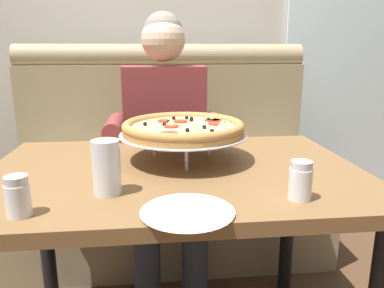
{
  "coord_description": "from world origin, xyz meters",
  "views": [
    {
      "loc": [
        -0.07,
        -1.15,
        1.1
      ],
      "look_at": [
        0.05,
        -0.02,
        0.81
      ],
      "focal_mm": 34.9,
      "sensor_mm": 36.0,
      "label": 1
    }
  ],
  "objects_px": {
    "pizza": "(184,128)",
    "shaker_pepper_flakes": "(300,183)",
    "booth_bench": "(166,176)",
    "shaker_oregano": "(18,199)",
    "dining_table": "(175,195)",
    "diner_main": "(166,133)",
    "plate_near_left": "(187,209)",
    "drinking_glass": "(107,171)"
  },
  "relations": [
    {
      "from": "shaker_pepper_flakes",
      "to": "booth_bench",
      "type": "bearing_deg",
      "value": 104.45
    },
    {
      "from": "booth_bench",
      "to": "plate_near_left",
      "type": "relative_size",
      "value": 7.55
    },
    {
      "from": "booth_bench",
      "to": "shaker_oregano",
      "type": "distance_m",
      "value": 1.3
    },
    {
      "from": "diner_main",
      "to": "plate_near_left",
      "type": "height_order",
      "value": "diner_main"
    },
    {
      "from": "pizza",
      "to": "booth_bench",
      "type": "bearing_deg",
      "value": 92.66
    },
    {
      "from": "diner_main",
      "to": "shaker_oregano",
      "type": "bearing_deg",
      "value": -112.08
    },
    {
      "from": "dining_table",
      "to": "drinking_glass",
      "type": "height_order",
      "value": "drinking_glass"
    },
    {
      "from": "diner_main",
      "to": "drinking_glass",
      "type": "distance_m",
      "value": 0.83
    },
    {
      "from": "dining_table",
      "to": "pizza",
      "type": "distance_m",
      "value": 0.23
    },
    {
      "from": "diner_main",
      "to": "drinking_glass",
      "type": "bearing_deg",
      "value": -102.97
    },
    {
      "from": "booth_bench",
      "to": "pizza",
      "type": "distance_m",
      "value": 0.9
    },
    {
      "from": "dining_table",
      "to": "shaker_oregano",
      "type": "relative_size",
      "value": 12.42
    },
    {
      "from": "diner_main",
      "to": "pizza",
      "type": "distance_m",
      "value": 0.54
    },
    {
      "from": "dining_table",
      "to": "booth_bench",
      "type": "bearing_deg",
      "value": 90.0
    },
    {
      "from": "dining_table",
      "to": "shaker_pepper_flakes",
      "type": "bearing_deg",
      "value": -44.05
    },
    {
      "from": "drinking_glass",
      "to": "diner_main",
      "type": "bearing_deg",
      "value": 77.03
    },
    {
      "from": "shaker_oregano",
      "to": "drinking_glass",
      "type": "xyz_separation_m",
      "value": [
        0.19,
        0.11,
        0.02
      ]
    },
    {
      "from": "dining_table",
      "to": "plate_near_left",
      "type": "relative_size",
      "value": 5.34
    },
    {
      "from": "booth_bench",
      "to": "shaker_pepper_flakes",
      "type": "xyz_separation_m",
      "value": [
        0.3,
        -1.17,
        0.37
      ]
    },
    {
      "from": "shaker_pepper_flakes",
      "to": "plate_near_left",
      "type": "height_order",
      "value": "shaker_pepper_flakes"
    },
    {
      "from": "dining_table",
      "to": "drinking_glass",
      "type": "xyz_separation_m",
      "value": [
        -0.19,
        -0.2,
        0.16
      ]
    },
    {
      "from": "drinking_glass",
      "to": "booth_bench",
      "type": "bearing_deg",
      "value": 79.85
    },
    {
      "from": "pizza",
      "to": "shaker_pepper_flakes",
      "type": "distance_m",
      "value": 0.47
    },
    {
      "from": "dining_table",
      "to": "pizza",
      "type": "bearing_deg",
      "value": 68.13
    },
    {
      "from": "booth_bench",
      "to": "diner_main",
      "type": "relative_size",
      "value": 1.33
    },
    {
      "from": "plate_near_left",
      "to": "booth_bench",
      "type": "bearing_deg",
      "value": 90.32
    },
    {
      "from": "dining_table",
      "to": "shaker_oregano",
      "type": "distance_m",
      "value": 0.51
    },
    {
      "from": "booth_bench",
      "to": "plate_near_left",
      "type": "height_order",
      "value": "booth_bench"
    },
    {
      "from": "plate_near_left",
      "to": "shaker_oregano",
      "type": "bearing_deg",
      "value": 175.32
    },
    {
      "from": "pizza",
      "to": "plate_near_left",
      "type": "relative_size",
      "value": 1.95
    },
    {
      "from": "pizza",
      "to": "drinking_glass",
      "type": "distance_m",
      "value": 0.37
    },
    {
      "from": "pizza",
      "to": "plate_near_left",
      "type": "height_order",
      "value": "pizza"
    },
    {
      "from": "dining_table",
      "to": "drinking_glass",
      "type": "bearing_deg",
      "value": -134.02
    },
    {
      "from": "booth_bench",
      "to": "dining_table",
      "type": "xyz_separation_m",
      "value": [
        0.0,
        -0.87,
        0.23
      ]
    },
    {
      "from": "diner_main",
      "to": "shaker_pepper_flakes",
      "type": "xyz_separation_m",
      "value": [
        0.31,
        -0.9,
        0.06
      ]
    },
    {
      "from": "diner_main",
      "to": "pizza",
      "type": "relative_size",
      "value": 2.92
    },
    {
      "from": "drinking_glass",
      "to": "dining_table",
      "type": "bearing_deg",
      "value": 45.98
    },
    {
      "from": "pizza",
      "to": "shaker_oregano",
      "type": "distance_m",
      "value": 0.58
    },
    {
      "from": "plate_near_left",
      "to": "drinking_glass",
      "type": "distance_m",
      "value": 0.25
    },
    {
      "from": "shaker_oregano",
      "to": "pizza",
      "type": "bearing_deg",
      "value": 44.14
    },
    {
      "from": "booth_bench",
      "to": "dining_table",
      "type": "bearing_deg",
      "value": -90.0
    },
    {
      "from": "dining_table",
      "to": "shaker_oregano",
      "type": "height_order",
      "value": "shaker_oregano"
    }
  ]
}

